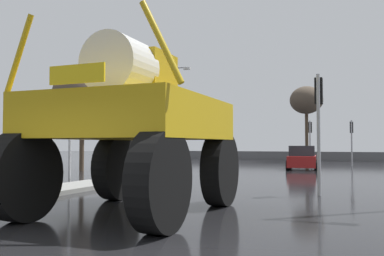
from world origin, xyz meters
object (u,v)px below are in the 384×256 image
traffic_signal_near_left (73,117)px  traffic_signal_far_right (352,133)px  traffic_signal_near_right (319,107)px  bare_tree_left (82,94)px  streetlight_far_left (168,110)px  oversize_sprayer (134,125)px  sedan_ahead (302,158)px  traffic_signal_far_left (310,133)px  bare_tree_far_center (306,101)px

traffic_signal_near_left → traffic_signal_far_right: 21.88m
traffic_signal_near_right → bare_tree_left: size_ratio=0.62×
traffic_signal_near_right → bare_tree_left: bare_tree_left is taller
traffic_signal_far_right → streetlight_far_left: bearing=-157.3°
traffic_signal_near_left → traffic_signal_far_right: bearing=61.6°
traffic_signal_far_right → bare_tree_left: bare_tree_left is taller
oversize_sprayer → streetlight_far_left: streetlight_far_left is taller
sedan_ahead → bare_tree_left: bare_tree_left is taller
oversize_sprayer → sedan_ahead: oversize_sprayer is taller
traffic_signal_far_left → bare_tree_far_center: 6.78m
traffic_signal_far_right → bare_tree_far_center: 7.78m
oversize_sprayer → streetlight_far_left: 20.91m
sedan_ahead → bare_tree_left: 14.54m
oversize_sprayer → sedan_ahead: size_ratio=1.32×
bare_tree_left → oversize_sprayer: bearing=-48.8°
oversize_sprayer → traffic_signal_near_left: 7.85m
traffic_signal_near_left → bare_tree_far_center: size_ratio=0.53×
traffic_signal_far_left → streetlight_far_left: bearing=-151.3°
oversize_sprayer → traffic_signal_far_left: (1.54, 24.45, 0.45)m
traffic_signal_near_left → traffic_signal_near_right: (9.64, -0.00, 0.10)m
traffic_signal_far_right → streetlight_far_left: streetlight_far_left is taller
sedan_ahead → streetlight_far_left: streetlight_far_left is taller
traffic_signal_near_left → streetlight_far_left: size_ratio=0.50×
streetlight_far_left → traffic_signal_far_right: bearing=22.7°
traffic_signal_near_right → bare_tree_far_center: bare_tree_far_center is taller
sedan_ahead → bare_tree_left: (-12.31, -6.64, 4.00)m
traffic_signal_far_right → traffic_signal_far_left: bearing=-180.0°
traffic_signal_near_right → bare_tree_far_center: size_ratio=0.55×
sedan_ahead → bare_tree_left: bearing=113.7°
traffic_signal_near_left → bare_tree_far_center: bearing=75.6°
traffic_signal_near_right → streetlight_far_left: (-11.96, 13.94, 1.37)m
traffic_signal_near_left → bare_tree_left: bare_tree_left is taller
oversize_sprayer → traffic_signal_near_right: 6.47m
streetlight_far_left → traffic_signal_near_left: bearing=-80.5°
traffic_signal_far_left → oversize_sprayer: bearing=-93.6°
traffic_signal_near_left → traffic_signal_near_right: traffic_signal_near_right is taller
traffic_signal_near_left → traffic_signal_far_left: (7.40, 19.25, -0.20)m
oversize_sprayer → bare_tree_left: 16.48m
bare_tree_left → bare_tree_far_center: 21.42m
traffic_signal_near_right → traffic_signal_near_left: bearing=180.0°
traffic_signal_far_left → streetlight_far_left: size_ratio=0.46×
traffic_signal_far_left → bare_tree_far_center: size_ratio=0.49×
traffic_signal_far_right → traffic_signal_near_right: bearing=-92.2°
sedan_ahead → traffic_signal_far_right: bearing=-32.5°
traffic_signal_far_right → streetlight_far_left: (-12.72, -5.32, 1.70)m
bare_tree_left → streetlight_far_left: bearing=69.9°
traffic_signal_far_left → sedan_ahead: bearing=-89.4°
traffic_signal_far_right → bare_tree_left: (-15.24, -12.21, 2.23)m
bare_tree_left → bare_tree_far_center: (11.33, 18.15, 0.92)m
sedan_ahead → oversize_sprayer: bearing=170.5°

